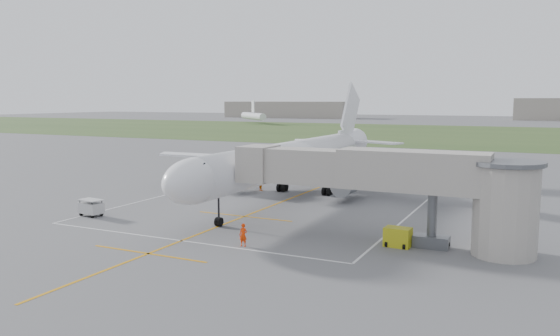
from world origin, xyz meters
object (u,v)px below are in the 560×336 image
at_px(ramp_worker_nose, 243,235).
at_px(airliner, 291,159).
at_px(ramp_worker_wing, 261,184).
at_px(gpu_unit, 398,237).
at_px(jet_bridge, 402,183).
at_px(baggage_cart, 91,208).

bearing_deg(ramp_worker_nose, airliner, 103.88).
relative_size(airliner, ramp_worker_wing, 29.48).
distance_m(gpu_unit, ramp_worker_wing, 27.87).
bearing_deg(ramp_worker_wing, jet_bridge, 173.89).
relative_size(baggage_cart, ramp_worker_wing, 1.56).
height_order(jet_bridge, gpu_unit, jet_bridge).
height_order(airliner, ramp_worker_wing, airliner).
bearing_deg(airliner, ramp_worker_wing, 150.40).
distance_m(airliner, ramp_worker_wing, 7.23).
bearing_deg(gpu_unit, airliner, 139.80).
relative_size(jet_bridge, ramp_worker_wing, 14.75).
bearing_deg(airliner, ramp_worker_nose, -75.54).
xyz_separation_m(baggage_cart, ramp_worker_wing, (7.76, 19.98, -0.02)).
bearing_deg(baggage_cart, jet_bridge, 13.89).
distance_m(gpu_unit, baggage_cart, 28.95).
bearing_deg(airliner, baggage_cart, -128.05).
bearing_deg(airliner, jet_bridge, -42.19).
relative_size(airliner, ramp_worker_nose, 26.82).
bearing_deg(baggage_cart, ramp_worker_nose, -1.10).
distance_m(airliner, baggage_cart, 21.74).
relative_size(ramp_worker_nose, ramp_worker_wing, 1.10).
height_order(baggage_cart, ramp_worker_wing, baggage_cart).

